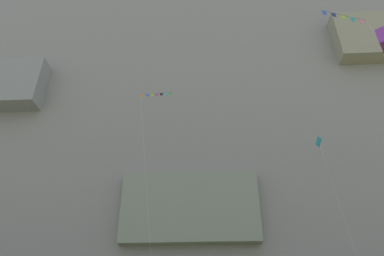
% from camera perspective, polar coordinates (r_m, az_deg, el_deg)
% --- Properties ---
extents(cliff_face, '(180.00, 33.79, 69.71)m').
position_cam_1_polar(cliff_face, '(68.88, 0.53, -3.33)').
color(cliff_face, gray).
rests_on(cliff_face, ground).
extents(kite_banner_low_center, '(4.93, 5.99, 24.95)m').
position_cam_1_polar(kite_banner_low_center, '(30.44, 25.32, 13.30)').
color(kite_banner_low_center, black).
rests_on(kite_banner_low_center, ground).
extents(kite_banner_front_field, '(4.24, 2.24, 29.67)m').
position_cam_1_polar(kite_banner_front_field, '(43.43, -5.91, 1.89)').
color(kite_banner_front_field, black).
rests_on(kite_banner_front_field, ground).
extents(kite_diamond_low_left, '(1.93, 2.63, 24.28)m').
position_cam_1_polar(kite_diamond_low_left, '(45.45, 19.96, -3.09)').
color(kite_diamond_low_left, teal).
rests_on(kite_diamond_low_left, ground).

